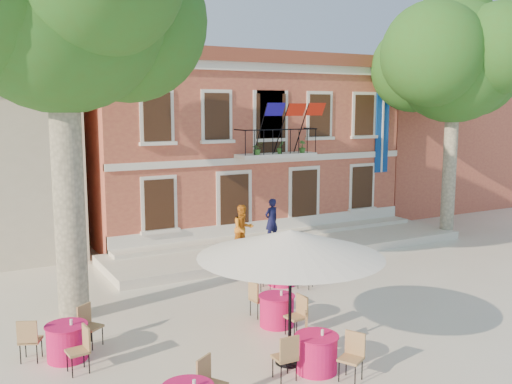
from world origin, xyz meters
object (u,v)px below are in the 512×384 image
(patio_umbrella, at_px, (290,244))
(cafe_table_4, at_px, (282,271))
(cafe_table_3, at_px, (277,309))
(cafe_table_0, at_px, (67,340))
(pedestrian_orange, at_px, (243,229))
(cafe_table_1, at_px, (317,351))
(plane_tree_west, at_px, (59,5))
(pedestrian_navy, at_px, (272,220))
(plane_tree_east, at_px, (455,63))

(patio_umbrella, xyz_separation_m, cafe_table_4, (2.63, 4.63, -2.14))
(patio_umbrella, xyz_separation_m, cafe_table_3, (0.82, 1.90, -2.15))
(cafe_table_3, bearing_deg, cafe_table_0, 173.98)
(cafe_table_3, relative_size, cafe_table_4, 1.05)
(pedestrian_orange, distance_m, cafe_table_3, 6.12)
(cafe_table_1, xyz_separation_m, cafe_table_4, (2.37, 5.24, 0.00))
(cafe_table_1, height_order, cafe_table_3, same)
(pedestrian_orange, xyz_separation_m, cafe_table_1, (-2.60, -8.24, -0.71))
(pedestrian_orange, bearing_deg, plane_tree_west, -159.17)
(cafe_table_4, bearing_deg, plane_tree_west, 177.71)
(pedestrian_navy, xyz_separation_m, cafe_table_4, (-1.91, -3.89, -0.70))
(cafe_table_3, height_order, cafe_table_4, same)
(patio_umbrella, distance_m, cafe_table_4, 5.75)
(pedestrian_navy, bearing_deg, cafe_table_3, 49.16)
(pedestrian_orange, relative_size, cafe_table_4, 0.91)
(cafe_table_3, xyz_separation_m, cafe_table_4, (1.81, 2.73, 0.01))
(plane_tree_east, bearing_deg, cafe_table_4, -166.12)
(plane_tree_east, height_order, pedestrian_orange, plane_tree_east)
(plane_tree_east, bearing_deg, cafe_table_1, -147.37)
(plane_tree_west, xyz_separation_m, patio_umbrella, (3.44, -4.88, -5.17))
(plane_tree_east, xyz_separation_m, cafe_table_3, (-11.29, -5.08, -6.66))
(pedestrian_navy, relative_size, cafe_table_1, 0.88)
(plane_tree_west, xyz_separation_m, pedestrian_orange, (6.31, 2.75, -6.60))
(patio_umbrella, relative_size, pedestrian_orange, 2.29)
(plane_tree_west, distance_m, pedestrian_navy, 10.99)
(cafe_table_0, bearing_deg, cafe_table_3, -6.02)
(pedestrian_navy, xyz_separation_m, cafe_table_3, (-3.72, -6.62, -0.70))
(cafe_table_0, bearing_deg, patio_umbrella, -30.67)
(cafe_table_0, bearing_deg, pedestrian_navy, 35.32)
(cafe_table_1, bearing_deg, cafe_table_3, 77.52)
(cafe_table_4, bearing_deg, pedestrian_navy, 63.87)
(plane_tree_west, xyz_separation_m, cafe_table_0, (-0.63, -2.46, -7.31))
(pedestrian_navy, distance_m, cafe_table_1, 10.11)
(plane_tree_east, height_order, cafe_table_1, plane_tree_east)
(pedestrian_orange, relative_size, cafe_table_0, 0.90)
(pedestrian_navy, distance_m, cafe_table_3, 7.63)
(cafe_table_4, bearing_deg, plane_tree_east, 13.88)
(cafe_table_0, bearing_deg, cafe_table_4, 18.29)
(cafe_table_0, bearing_deg, cafe_table_1, -34.85)
(pedestrian_navy, distance_m, cafe_table_4, 4.39)
(cafe_table_4, bearing_deg, cafe_table_1, -114.31)
(plane_tree_west, bearing_deg, cafe_table_0, -104.46)
(pedestrian_navy, height_order, cafe_table_3, pedestrian_navy)
(plane_tree_west, height_order, patio_umbrella, plane_tree_west)
(cafe_table_0, xyz_separation_m, cafe_table_4, (6.71, 2.22, 0.00))
(patio_umbrella, bearing_deg, plane_tree_east, 29.94)
(pedestrian_orange, bearing_deg, cafe_table_3, -112.38)
(cafe_table_0, bearing_deg, plane_tree_west, 75.54)
(pedestrian_orange, xyz_separation_m, cafe_table_3, (-2.04, -5.73, -0.72))
(cafe_table_0, xyz_separation_m, cafe_table_3, (4.90, -0.52, -0.01))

